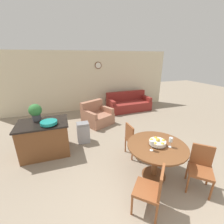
% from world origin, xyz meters
% --- Properties ---
extents(wall_back, '(8.00, 0.09, 2.70)m').
position_xyz_m(wall_back, '(0.00, 5.81, 1.35)').
color(wall_back, beige).
rests_on(wall_back, ground_plane).
extents(dining_table, '(1.20, 1.20, 0.77)m').
position_xyz_m(dining_table, '(0.50, 0.94, 0.60)').
color(dining_table, brown).
rests_on(dining_table, ground_plane).
extents(dining_chair_near_left, '(0.59, 0.59, 0.88)m').
position_xyz_m(dining_chair_near_left, '(-0.01, 0.27, 0.49)').
color(dining_chair_near_left, brown).
rests_on(dining_chair_near_left, ground_plane).
extents(dining_chair_near_right, '(0.59, 0.59, 0.88)m').
position_xyz_m(dining_chair_near_right, '(1.17, 0.43, 0.49)').
color(dining_chair_near_right, brown).
rests_on(dining_chair_near_right, ground_plane).
extents(dining_chair_far_side, '(0.44, 0.44, 0.88)m').
position_xyz_m(dining_chair_far_side, '(0.39, 1.76, 0.49)').
color(dining_chair_far_side, brown).
rests_on(dining_chair_far_side, ground_plane).
extents(fruit_bowl, '(0.33, 0.33, 0.16)m').
position_xyz_m(fruit_bowl, '(0.50, 0.94, 0.84)').
color(fruit_bowl, silver).
rests_on(fruit_bowl, dining_table).
extents(wine_glass_left, '(0.07, 0.07, 0.21)m').
position_xyz_m(wine_glass_left, '(0.29, 0.82, 0.93)').
color(wine_glass_left, silver).
rests_on(wine_glass_left, dining_table).
extents(wine_glass_right, '(0.07, 0.07, 0.21)m').
position_xyz_m(wine_glass_right, '(0.70, 0.80, 0.93)').
color(wine_glass_right, silver).
rests_on(wine_glass_right, dining_table).
extents(kitchen_island, '(1.23, 0.86, 0.89)m').
position_xyz_m(kitchen_island, '(-1.76, 2.59, 0.45)').
color(kitchen_island, brown).
rests_on(kitchen_island, ground_plane).
extents(teal_bowl, '(0.39, 0.39, 0.10)m').
position_xyz_m(teal_bowl, '(-1.59, 2.38, 0.95)').
color(teal_bowl, teal).
rests_on(teal_bowl, kitchen_island).
extents(potted_plant, '(0.32, 0.32, 0.43)m').
position_xyz_m(potted_plant, '(-1.90, 2.80, 1.13)').
color(potted_plant, '#4C4C51').
rests_on(potted_plant, kitchen_island).
extents(trash_bin, '(0.36, 0.29, 0.63)m').
position_xyz_m(trash_bin, '(-0.73, 2.83, 0.31)').
color(trash_bin, '#9E9EA3').
rests_on(trash_bin, ground_plane).
extents(couch, '(2.06, 1.02, 0.85)m').
position_xyz_m(couch, '(1.78, 5.09, 0.29)').
color(couch, maroon).
rests_on(couch, ground_plane).
extents(armchair, '(1.25, 1.23, 0.85)m').
position_xyz_m(armchair, '(-0.04, 4.02, 0.29)').
color(armchair, '#A87056').
rests_on(armchair, ground_plane).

